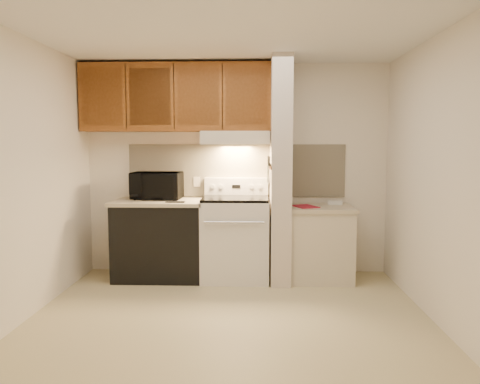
{
  "coord_description": "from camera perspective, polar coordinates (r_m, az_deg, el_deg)",
  "views": [
    {
      "loc": [
        0.23,
        -4.14,
        1.55
      ],
      "look_at": [
        0.07,
        0.75,
        1.05
      ],
      "focal_mm": 35.0,
      "sensor_mm": 36.0,
      "label": 1
    }
  ],
  "objects": [
    {
      "name": "wall_left",
      "position": [
        4.62,
        -24.17,
        1.58
      ],
      "size": [
        0.02,
        3.0,
        2.5
      ],
      "primitive_type": "cube",
      "color": "white",
      "rests_on": "floor"
    },
    {
      "name": "knife_blade_e",
      "position": [
        5.4,
        3.46,
        2.2
      ],
      "size": [
        0.01,
        0.04,
        0.18
      ],
      "primitive_type": "cube",
      "color": "silver",
      "rests_on": "knife_strip"
    },
    {
      "name": "knife_handle_e",
      "position": [
        5.4,
        3.47,
        3.9
      ],
      "size": [
        0.02,
        0.02,
        0.1
      ],
      "primitive_type": "cylinder",
      "color": "black",
      "rests_on": "knife_strip"
    },
    {
      "name": "cab_gap_a",
      "position": [
        5.53,
        -13.73,
        11.21
      ],
      "size": [
        0.01,
        0.01,
        0.73
      ],
      "primitive_type": "cube",
      "color": "black",
      "rests_on": "upper_cabinets"
    },
    {
      "name": "teal_jar",
      "position": [
        5.6,
        -9.97,
        -0.31
      ],
      "size": [
        0.12,
        0.12,
        0.1
      ],
      "primitive_type": "cylinder",
      "rotation": [
        0.0,
        0.0,
        -0.36
      ],
      "color": "#2C6F66",
      "rests_on": "left_countertop"
    },
    {
      "name": "red_folder",
      "position": [
        5.31,
        7.95,
        -1.75
      ],
      "size": [
        0.32,
        0.36,
        0.01
      ],
      "primitive_type": "cube",
      "rotation": [
        0.0,
        0.0,
        0.42
      ],
      "color": "maroon",
      "rests_on": "right_countertop"
    },
    {
      "name": "hood_lip",
      "position": [
        5.21,
        -0.62,
        6.15
      ],
      "size": [
        0.78,
        0.04,
        0.06
      ],
      "primitive_type": "cube",
      "color": "beige",
      "rests_on": "range_hood"
    },
    {
      "name": "oven_mitt",
      "position": [
        5.47,
        3.46,
        2.3
      ],
      "size": [
        0.03,
        0.09,
        0.21
      ],
      "primitive_type": "cube",
      "color": "slate",
      "rests_on": "partition_pillar"
    },
    {
      "name": "microwave",
      "position": [
        5.59,
        -10.08,
        0.78
      ],
      "size": [
        0.58,
        0.41,
        0.32
      ],
      "primitive_type": "imported",
      "rotation": [
        0.0,
        0.0,
        -0.03
      ],
      "color": "black",
      "rests_on": "left_countertop"
    },
    {
      "name": "right_cab_base",
      "position": [
        5.46,
        9.71,
        -6.36
      ],
      "size": [
        0.7,
        0.6,
        0.81
      ],
      "primitive_type": "cube",
      "color": "beige",
      "rests_on": "floor"
    },
    {
      "name": "cab_door_c",
      "position": [
        5.37,
        -5.13,
        11.52
      ],
      "size": [
        0.46,
        0.01,
        0.63
      ],
      "primitive_type": "cube",
      "color": "brown",
      "rests_on": "upper_cabinets"
    },
    {
      "name": "dishwasher_front",
      "position": [
        5.53,
        -9.75,
        -5.89
      ],
      "size": [
        1.0,
        0.63,
        0.87
      ],
      "primitive_type": "cube",
      "color": "black",
      "rests_on": "floor"
    },
    {
      "name": "range_knob_right_inner",
      "position": [
        5.56,
        1.39,
        0.66
      ],
      "size": [
        0.05,
        0.02,
        0.05
      ],
      "primitive_type": "cylinder",
      "rotation": [
        1.57,
        0.0,
        0.0
      ],
      "color": "silver",
      "rests_on": "range_backguard"
    },
    {
      "name": "range_knob_left_inner",
      "position": [
        5.57,
        -2.32,
        0.67
      ],
      "size": [
        0.05,
        0.02,
        0.05
      ],
      "primitive_type": "cylinder",
      "rotation": [
        1.57,
        0.0,
        0.0
      ],
      "color": "silver",
      "rests_on": "range_backguard"
    },
    {
      "name": "knife_blade_b",
      "position": [
        5.18,
        3.53,
        2.05
      ],
      "size": [
        0.01,
        0.04,
        0.18
      ],
      "primitive_type": "cube",
      "color": "silver",
      "rests_on": "knife_strip"
    },
    {
      "name": "knife_handle_a",
      "position": [
        5.07,
        3.57,
        3.78
      ],
      "size": [
        0.02,
        0.02,
        0.1
      ],
      "primitive_type": "cylinder",
      "color": "black",
      "rests_on": "knife_strip"
    },
    {
      "name": "knife_blade_a",
      "position": [
        5.1,
        3.55,
        2.1
      ],
      "size": [
        0.01,
        0.03,
        0.16
      ],
      "primitive_type": "cube",
      "color": "silver",
      "rests_on": "knife_strip"
    },
    {
      "name": "range_body",
      "position": [
        5.41,
        -0.57,
        -5.8
      ],
      "size": [
        0.76,
        0.65,
        0.92
      ],
      "primitive_type": "cube",
      "color": "silver",
      "rests_on": "floor"
    },
    {
      "name": "backsplash",
      "position": [
        5.64,
        -0.43,
        2.62
      ],
      "size": [
        2.6,
        0.02,
        0.63
      ],
      "primitive_type": "cube",
      "color": "beige",
      "rests_on": "wall_back"
    },
    {
      "name": "wall_right",
      "position": [
        4.44,
        22.64,
        1.49
      ],
      "size": [
        0.02,
        3.0,
        2.5
      ],
      "primitive_type": "cube",
      "color": "white",
      "rests_on": "floor"
    },
    {
      "name": "range_knob_left_outer",
      "position": [
        5.58,
        -3.34,
        0.67
      ],
      "size": [
        0.05,
        0.02,
        0.05
      ],
      "primitive_type": "cylinder",
      "rotation": [
        1.57,
        0.0,
        0.0
      ],
      "color": "silver",
      "rests_on": "range_backguard"
    },
    {
      "name": "outlet",
      "position": [
        5.68,
        -5.28,
        1.25
      ],
      "size": [
        0.08,
        0.01,
        0.12
      ],
      "primitive_type": "cube",
      "color": "beige",
      "rests_on": "backsplash"
    },
    {
      "name": "range_display",
      "position": [
        5.56,
        -0.46,
        0.67
      ],
      "size": [
        0.1,
        0.01,
        0.04
      ],
      "primitive_type": "cube",
      "color": "black",
      "rests_on": "range_backguard"
    },
    {
      "name": "cooktop",
      "position": [
        5.34,
        -0.57,
        -0.8
      ],
      "size": [
        0.74,
        0.64,
        0.03
      ],
      "primitive_type": "cube",
      "color": "black",
      "rests_on": "range_body"
    },
    {
      "name": "right_countertop",
      "position": [
        5.39,
        9.79,
        -1.94
      ],
      "size": [
        0.74,
        0.64,
        0.04
      ],
      "primitive_type": "cube",
      "color": "#C5B798",
      "rests_on": "right_cab_base"
    },
    {
      "name": "range_knob_right_outer",
      "position": [
        5.56,
        2.42,
        0.66
      ],
      "size": [
        0.05,
        0.02,
        0.05
      ],
      "primitive_type": "cylinder",
      "rotation": [
        1.57,
        0.0,
        0.0
      ],
      "color": "silver",
      "rests_on": "range_backguard"
    },
    {
      "name": "left_countertop",
      "position": [
        5.46,
        -9.84,
        -1.21
      ],
      "size": [
        1.04,
        0.67,
        0.04
      ],
      "primitive_type": "cube",
      "color": "#C5B798",
      "rests_on": "dishwasher_front"
    },
    {
      "name": "knife_handle_d",
      "position": [
        5.31,
        3.49,
        3.87
      ],
      "size": [
        0.02,
        0.02,
        0.1
      ],
      "primitive_type": "cylinder",
      "color": "black",
      "rests_on": "knife_strip"
    },
    {
      "name": "wall_back",
      "position": [
        5.65,
        -0.42,
        2.78
      ],
      "size": [
        3.6,
        2.5,
        0.02
      ],
      "primitive_type": "cube",
      "rotation": [
        1.57,
        0.0,
        0.0
      ],
      "color": "white",
      "rests_on": "floor"
    },
    {
      "name": "cab_gap_c",
      "position": [
        5.34,
        -2.17,
        11.57
      ],
      "size": [
        0.01,
        0.01,
        0.73
      ],
      "primitive_type": "cube",
      "color": "black",
      "rests_on": "upper_cabinets"
    },
    {
      "name": "range_hood",
      "position": [
        5.42,
        -0.52,
        6.62
      ],
      "size": [
        0.78,
        0.44,
        0.15
      ],
      "primitive_type": "cube",
      "color": "beige",
      "rests_on": "upper_cabinets"
    },
    {
      "name": "range_backguard",
      "position": [
        5.61,
        -0.45,
        0.71
      ],
      "size": [
        0.76,
        0.08,
        0.2
      ],
      "primitive_type": "cube",
      "color": "silver",
      "rests_on": "range_body"
    },
    {
      "name": "knife_handle_c",
      "position": [
        5.24,
        3.52,
        3.84
      ],
      "size": [
        0.02,
        0.02,
        0.1
      ],
      "primitive_type": "cylinder",
      "color": "black",
      "rests_on": "knife_strip"
    },
    {
      "name": "knife_blade_d",
      "position": [
        5.33,
        3.48,
        2.26
      ],
      "size": [
        0.01,
        0.04,
        0.16
      ],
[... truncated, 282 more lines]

